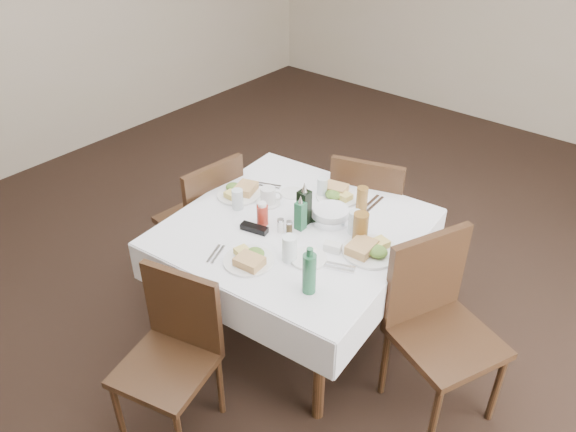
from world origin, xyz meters
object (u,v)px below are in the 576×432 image
(dining_table, at_px, (295,238))
(oil_cruet_green, at_px, (300,215))
(chair_east, at_px, (436,316))
(coffee_mug, at_px, (268,197))
(chair_south, at_px, (174,345))
(water_w, at_px, (238,199))
(chair_north, at_px, (368,211))
(chair_west, at_px, (206,215))
(green_bottle, at_px, (309,273))
(water_n, at_px, (322,187))
(bread_basket, at_px, (331,215))
(water_e, at_px, (355,222))
(ketchup_bottle, at_px, (262,214))
(water_s, at_px, (290,248))
(oil_cruet_dark, at_px, (304,206))

(dining_table, xyz_separation_m, oil_cruet_green, (0.04, -0.00, 0.17))
(chair_east, bearing_deg, coffee_mug, -179.59)
(chair_south, height_order, water_w, water_w)
(chair_north, relative_size, chair_west, 1.02)
(green_bottle, bearing_deg, chair_north, 108.13)
(water_n, bearing_deg, green_bottle, -57.25)
(chair_south, distance_m, bread_basket, 1.05)
(chair_west, xyz_separation_m, water_n, (0.65, 0.32, 0.30))
(water_e, relative_size, water_w, 1.11)
(water_n, height_order, water_e, water_e)
(ketchup_bottle, height_order, coffee_mug, ketchup_bottle)
(oil_cruet_green, bearing_deg, water_e, 31.65)
(water_s, relative_size, water_w, 1.17)
(water_n, distance_m, water_e, 0.40)
(bread_basket, xyz_separation_m, coffee_mug, (-0.37, -0.09, 0.01))
(chair_north, relative_size, oil_cruet_dark, 3.71)
(chair_west, bearing_deg, oil_cruet_dark, 2.61)
(chair_west, bearing_deg, water_e, 7.43)
(chair_south, bearing_deg, water_s, 68.80)
(chair_west, height_order, oil_cruet_dark, oil_cruet_dark)
(water_n, xyz_separation_m, ketchup_bottle, (-0.07, -0.43, 0.01))
(oil_cruet_green, bearing_deg, water_n, 108.24)
(water_n, distance_m, oil_cruet_green, 0.36)
(chair_north, relative_size, green_bottle, 3.87)
(oil_cruet_dark, relative_size, green_bottle, 1.04)
(dining_table, distance_m, water_e, 0.35)
(oil_cruet_dark, relative_size, coffee_mug, 1.78)
(oil_cruet_dark, bearing_deg, chair_north, 88.80)
(bread_basket, bearing_deg, green_bottle, -63.42)
(chair_north, bearing_deg, ketchup_bottle, -102.76)
(chair_west, relative_size, water_w, 7.82)
(chair_west, bearing_deg, water_s, -16.23)
(oil_cruet_dark, relative_size, oil_cruet_green, 1.23)
(water_s, distance_m, ketchup_bottle, 0.34)
(dining_table, height_order, chair_west, chair_west)
(chair_east, relative_size, chair_west, 1.06)
(bread_basket, relative_size, oil_cruet_green, 1.06)
(chair_west, xyz_separation_m, water_e, (1.01, 0.13, 0.31))
(chair_north, distance_m, chair_south, 1.51)
(dining_table, distance_m, green_bottle, 0.56)
(chair_south, height_order, water_e, water_e)
(chair_south, height_order, chair_east, chair_east)
(oil_cruet_green, xyz_separation_m, ketchup_bottle, (-0.18, -0.09, -0.03))
(chair_north, distance_m, water_e, 0.66)
(chair_west, relative_size, oil_cruet_green, 4.47)
(water_s, distance_m, bread_basket, 0.41)
(dining_table, bearing_deg, green_bottle, -43.86)
(water_e, xyz_separation_m, green_bottle, (0.10, -0.51, 0.04))
(dining_table, relative_size, water_n, 12.03)
(water_e, height_order, ketchup_bottle, ketchup_bottle)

